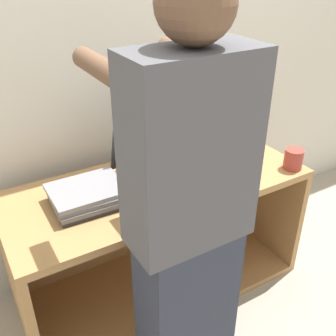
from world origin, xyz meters
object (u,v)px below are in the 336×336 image
Objects in this scene: laptop_open at (153,168)px; mug at (293,159)px; laptop_stack_left at (89,195)px; laptop_stack_right at (217,156)px; person at (187,228)px.

mug is (0.65, -0.28, -0.00)m from laptop_open.
laptop_open is at bearing 8.67° from laptop_stack_left.
mug is at bearing -37.01° from laptop_stack_right.
laptop_open is 0.20× the size of person.
laptop_open is 0.95× the size of laptop_stack_right.
laptop_stack_right is at bearing 45.07° from person.
laptop_stack_left is at bearing -179.87° from laptop_stack_right.
person is (-0.53, -0.53, 0.10)m from laptop_stack_right.
laptop_stack_left is at bearing 106.83° from person.
laptop_open is 0.61m from person.
laptop_stack_left is at bearing 167.07° from mug.
laptop_stack_right is at bearing 0.13° from laptop_stack_left.
laptop_stack_right is at bearing 142.99° from mug.
laptop_stack_left is 3.22× the size of mug.
laptop_open is at bearing 171.63° from laptop_stack_right.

